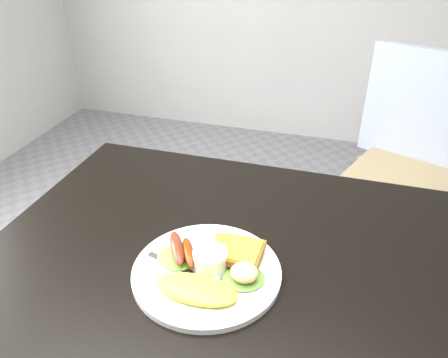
{
  "coord_description": "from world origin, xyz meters",
  "views": [
    {
      "loc": [
        0.11,
        -0.67,
        1.36
      ],
      "look_at": [
        -0.11,
        0.05,
        0.9
      ],
      "focal_mm": 35.0,
      "sensor_mm": 36.0,
      "label": 1
    }
  ],
  "objects_px": {
    "plate": "(207,272)",
    "person": "(364,135)",
    "dining_chair": "(404,179)",
    "dining_table": "(266,270)"
  },
  "relations": [
    {
      "from": "dining_chair",
      "to": "dining_table",
      "type": "bearing_deg",
      "value": -89.26
    },
    {
      "from": "dining_chair",
      "to": "person",
      "type": "distance_m",
      "value": 0.5
    },
    {
      "from": "dining_table",
      "to": "dining_chair",
      "type": "relative_size",
      "value": 2.98
    },
    {
      "from": "dining_chair",
      "to": "person",
      "type": "bearing_deg",
      "value": -99.33
    },
    {
      "from": "plate",
      "to": "person",
      "type": "bearing_deg",
      "value": 68.34
    },
    {
      "from": "dining_table",
      "to": "dining_chair",
      "type": "height_order",
      "value": "dining_table"
    },
    {
      "from": "dining_table",
      "to": "person",
      "type": "distance_m",
      "value": 0.67
    },
    {
      "from": "dining_table",
      "to": "plate",
      "type": "bearing_deg",
      "value": -148.21
    },
    {
      "from": "dining_chair",
      "to": "person",
      "type": "height_order",
      "value": "person"
    },
    {
      "from": "dining_table",
      "to": "person",
      "type": "xyz_separation_m",
      "value": [
        0.18,
        0.65,
        0.04
      ]
    }
  ]
}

